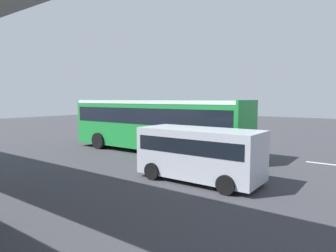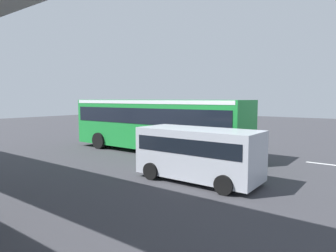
% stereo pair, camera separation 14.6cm
% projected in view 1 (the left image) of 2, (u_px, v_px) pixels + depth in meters
% --- Properties ---
extents(ground, '(80.00, 80.00, 0.00)m').
position_uv_depth(ground, '(171.00, 153.00, 17.45)').
color(ground, '#38383D').
extents(city_bus, '(11.54, 2.85, 3.15)m').
position_uv_depth(city_bus, '(156.00, 121.00, 17.61)').
color(city_bus, '#1E8C38').
rests_on(city_bus, ground).
extents(parked_van, '(4.80, 2.17, 2.05)m').
position_uv_depth(parked_van, '(200.00, 151.00, 11.44)').
color(parked_van, '#B7BCC6').
rests_on(parked_van, ground).
extents(pedestrian, '(0.38, 0.38, 1.79)m').
position_uv_depth(pedestrian, '(210.00, 132.00, 20.47)').
color(pedestrian, '#2D2D38').
rests_on(pedestrian, ground).
extents(lane_dash_leftmost, '(2.00, 0.20, 0.01)m').
position_uv_depth(lane_dash_leftmost, '(328.00, 164.00, 14.44)').
color(lane_dash_leftmost, silver).
rests_on(lane_dash_leftmost, ground).
extents(lane_dash_left, '(2.00, 0.20, 0.01)m').
position_uv_depth(lane_dash_left, '(249.00, 155.00, 16.79)').
color(lane_dash_left, silver).
rests_on(lane_dash_left, ground).
extents(lane_dash_centre, '(2.00, 0.20, 0.01)m').
position_uv_depth(lane_dash_centre, '(190.00, 148.00, 19.14)').
color(lane_dash_centre, silver).
rests_on(lane_dash_centre, ground).
extents(lane_dash_right, '(2.00, 0.20, 0.01)m').
position_uv_depth(lane_dash_right, '(144.00, 143.00, 21.49)').
color(lane_dash_right, silver).
rests_on(lane_dash_right, ground).
extents(lane_dash_rightmost, '(2.00, 0.20, 0.01)m').
position_uv_depth(lane_dash_rightmost, '(106.00, 138.00, 23.84)').
color(lane_dash_rightmost, silver).
rests_on(lane_dash_rightmost, ground).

